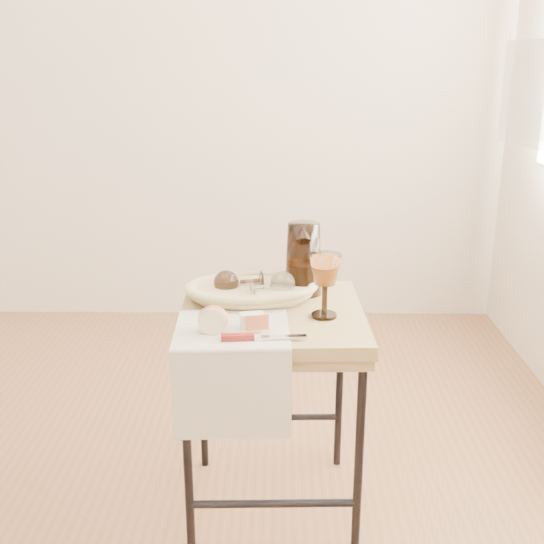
{
  "coord_description": "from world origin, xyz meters",
  "views": [
    {
      "loc": [
        0.68,
        -1.57,
        1.32
      ],
      "look_at": [
        0.66,
        0.14,
        0.77
      ],
      "focal_mm": 43.82,
      "sensor_mm": 36.0,
      "label": 1
    }
  ],
  "objects_px": {
    "side_table": "(272,413)",
    "table_knife": "(260,336)",
    "wine_goblet": "(325,286)",
    "tea_towel": "(232,330)",
    "bread_basket": "(252,292)",
    "apple_half": "(213,319)",
    "goblet_lying_a": "(241,282)",
    "pitcher": "(303,259)",
    "goblet_lying_b": "(269,286)"
  },
  "relations": [
    {
      "from": "pitcher",
      "to": "table_knife",
      "type": "relative_size",
      "value": 1.22
    },
    {
      "from": "side_table",
      "to": "tea_towel",
      "type": "xyz_separation_m",
      "value": [
        -0.1,
        -0.15,
        0.33
      ]
    },
    {
      "from": "tea_towel",
      "to": "apple_half",
      "type": "height_order",
      "value": "apple_half"
    },
    {
      "from": "goblet_lying_a",
      "to": "wine_goblet",
      "type": "xyz_separation_m",
      "value": [
        0.23,
        -0.15,
        0.04
      ]
    },
    {
      "from": "goblet_lying_a",
      "to": "pitcher",
      "type": "distance_m",
      "value": 0.2
    },
    {
      "from": "side_table",
      "to": "pitcher",
      "type": "height_order",
      "value": "pitcher"
    },
    {
      "from": "pitcher",
      "to": "wine_goblet",
      "type": "distance_m",
      "value": 0.2
    },
    {
      "from": "wine_goblet",
      "to": "table_knife",
      "type": "bearing_deg",
      "value": -134.96
    },
    {
      "from": "bread_basket",
      "to": "wine_goblet",
      "type": "xyz_separation_m",
      "value": [
        0.2,
        -0.14,
        0.07
      ]
    },
    {
      "from": "bread_basket",
      "to": "goblet_lying_a",
      "type": "relative_size",
      "value": 2.87
    },
    {
      "from": "tea_towel",
      "to": "pitcher",
      "type": "xyz_separation_m",
      "value": [
        0.19,
        0.29,
        0.1
      ]
    },
    {
      "from": "goblet_lying_b",
      "to": "wine_goblet",
      "type": "xyz_separation_m",
      "value": [
        0.15,
        -0.12,
        0.04
      ]
    },
    {
      "from": "apple_half",
      "to": "side_table",
      "type": "bearing_deg",
      "value": 53.86
    },
    {
      "from": "tea_towel",
      "to": "bread_basket",
      "type": "relative_size",
      "value": 0.86
    },
    {
      "from": "pitcher",
      "to": "table_knife",
      "type": "xyz_separation_m",
      "value": [
        -0.12,
        -0.36,
        -0.09
      ]
    },
    {
      "from": "wine_goblet",
      "to": "table_knife",
      "type": "distance_m",
      "value": 0.25
    },
    {
      "from": "pitcher",
      "to": "wine_goblet",
      "type": "height_order",
      "value": "pitcher"
    },
    {
      "from": "bread_basket",
      "to": "wine_goblet",
      "type": "bearing_deg",
      "value": -41.17
    },
    {
      "from": "wine_goblet",
      "to": "table_knife",
      "type": "relative_size",
      "value": 0.86
    },
    {
      "from": "side_table",
      "to": "apple_half",
      "type": "xyz_separation_m",
      "value": [
        -0.15,
        -0.17,
        0.37
      ]
    },
    {
      "from": "bread_basket",
      "to": "wine_goblet",
      "type": "height_order",
      "value": "wine_goblet"
    },
    {
      "from": "side_table",
      "to": "table_knife",
      "type": "height_order",
      "value": "table_knife"
    },
    {
      "from": "side_table",
      "to": "goblet_lying_b",
      "type": "bearing_deg",
      "value": 97.89
    },
    {
      "from": "goblet_lying_b",
      "to": "pitcher",
      "type": "height_order",
      "value": "pitcher"
    },
    {
      "from": "goblet_lying_a",
      "to": "goblet_lying_b",
      "type": "xyz_separation_m",
      "value": [
        0.08,
        -0.04,
        -0.0
      ]
    },
    {
      "from": "goblet_lying_a",
      "to": "side_table",
      "type": "bearing_deg",
      "value": 118.61
    },
    {
      "from": "side_table",
      "to": "tea_towel",
      "type": "height_order",
      "value": "tea_towel"
    },
    {
      "from": "tea_towel",
      "to": "wine_goblet",
      "type": "relative_size",
      "value": 1.64
    },
    {
      "from": "wine_goblet",
      "to": "goblet_lying_b",
      "type": "bearing_deg",
      "value": 142.73
    },
    {
      "from": "goblet_lying_b",
      "to": "bread_basket",
      "type": "bearing_deg",
      "value": 129.72
    },
    {
      "from": "table_knife",
      "to": "wine_goblet",
      "type": "bearing_deg",
      "value": 39.72
    },
    {
      "from": "side_table",
      "to": "bread_basket",
      "type": "relative_size",
      "value": 1.89
    },
    {
      "from": "pitcher",
      "to": "wine_goblet",
      "type": "relative_size",
      "value": 1.42
    },
    {
      "from": "side_table",
      "to": "apple_half",
      "type": "bearing_deg",
      "value": -131.53
    },
    {
      "from": "table_knife",
      "to": "bread_basket",
      "type": "bearing_deg",
      "value": 91.13
    },
    {
      "from": "side_table",
      "to": "goblet_lying_a",
      "type": "xyz_separation_m",
      "value": [
        -0.09,
        0.11,
        0.37
      ]
    },
    {
      "from": "goblet_lying_a",
      "to": "pitcher",
      "type": "xyz_separation_m",
      "value": [
        0.18,
        0.04,
        0.06
      ]
    },
    {
      "from": "tea_towel",
      "to": "bread_basket",
      "type": "distance_m",
      "value": 0.24
    },
    {
      "from": "tea_towel",
      "to": "side_table",
      "type": "bearing_deg",
      "value": 52.31
    },
    {
      "from": "goblet_lying_a",
      "to": "apple_half",
      "type": "xyz_separation_m",
      "value": [
        -0.06,
        -0.27,
        -0.01
      ]
    },
    {
      "from": "goblet_lying_a",
      "to": "table_knife",
      "type": "relative_size",
      "value": 0.57
    },
    {
      "from": "bread_basket",
      "to": "pitcher",
      "type": "bearing_deg",
      "value": 12.92
    },
    {
      "from": "table_knife",
      "to": "tea_towel",
      "type": "bearing_deg",
      "value": 132.14
    },
    {
      "from": "goblet_lying_a",
      "to": "apple_half",
      "type": "distance_m",
      "value": 0.28
    },
    {
      "from": "side_table",
      "to": "table_knife",
      "type": "relative_size",
      "value": 3.11
    },
    {
      "from": "goblet_lying_b",
      "to": "pitcher",
      "type": "xyz_separation_m",
      "value": [
        0.1,
        0.08,
        0.06
      ]
    },
    {
      "from": "table_knife",
      "to": "goblet_lying_a",
      "type": "bearing_deg",
      "value": 96.15
    },
    {
      "from": "side_table",
      "to": "goblet_lying_b",
      "type": "relative_size",
      "value": 5.46
    },
    {
      "from": "side_table",
      "to": "goblet_lying_a",
      "type": "height_order",
      "value": "goblet_lying_a"
    },
    {
      "from": "side_table",
      "to": "pitcher",
      "type": "distance_m",
      "value": 0.47
    }
  ]
}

